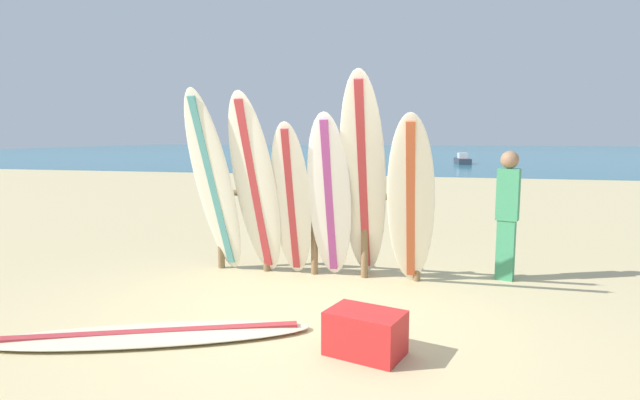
# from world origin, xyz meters

# --- Properties ---
(ground_plane) EXTENTS (120.00, 120.00, 0.00)m
(ground_plane) POSITION_xyz_m (0.00, 0.00, 0.00)
(ground_plane) COLOR #CCB784
(ocean_water) EXTENTS (120.00, 80.00, 0.01)m
(ocean_water) POSITION_xyz_m (0.00, 58.00, 0.00)
(ocean_water) COLOR teal
(ocean_water) RESTS_ON ground
(surfboard_rack) EXTENTS (2.70, 0.09, 1.18)m
(surfboard_rack) POSITION_xyz_m (-0.42, 1.63, 0.71)
(surfboard_rack) COLOR olive
(surfboard_rack) RESTS_ON ground
(surfboard_leaning_far_left) EXTENTS (0.72, 0.95, 2.34)m
(surfboard_leaning_far_left) POSITION_xyz_m (-1.63, 1.28, 1.17)
(surfboard_leaning_far_left) COLOR white
(surfboard_leaning_far_left) RESTS_ON ground
(surfboard_leaning_left) EXTENTS (0.67, 0.89, 2.30)m
(surfboard_leaning_left) POSITION_xyz_m (-1.08, 1.28, 1.15)
(surfboard_leaning_left) COLOR white
(surfboard_leaning_left) RESTS_ON ground
(surfboard_leaning_center_left) EXTENTS (0.52, 0.73, 1.95)m
(surfboard_leaning_center_left) POSITION_xyz_m (-0.64, 1.35, 0.97)
(surfboard_leaning_center_left) COLOR white
(surfboard_leaning_center_left) RESTS_ON ground
(surfboard_leaning_center) EXTENTS (0.54, 0.77, 2.05)m
(surfboard_leaning_center) POSITION_xyz_m (-0.17, 1.35, 1.03)
(surfboard_leaning_center) COLOR white
(surfboard_leaning_center) RESTS_ON ground
(surfboard_leaning_center_right) EXTENTS (0.58, 1.20, 2.49)m
(surfboard_leaning_center_right) POSITION_xyz_m (0.24, 1.35, 1.24)
(surfboard_leaning_center_right) COLOR white
(surfboard_leaning_center_right) RESTS_ON ground
(surfboard_leaning_right) EXTENTS (0.54, 1.00, 2.03)m
(surfboard_leaning_right) POSITION_xyz_m (0.81, 1.19, 1.01)
(surfboard_leaning_right) COLOR white
(surfboard_leaning_right) RESTS_ON ground
(surfboard_lying_on_sand) EXTENTS (2.82, 1.56, 0.08)m
(surfboard_lying_on_sand) POSITION_xyz_m (-1.31, -0.73, 0.04)
(surfboard_lying_on_sand) COLOR beige
(surfboard_lying_on_sand) RESTS_ON ground
(beachgoer_standing) EXTENTS (0.29, 0.23, 1.60)m
(beachgoer_standing) POSITION_xyz_m (1.93, 1.94, 0.88)
(beachgoer_standing) COLOR #3F9966
(beachgoer_standing) RESTS_ON ground
(small_boat_offshore) EXTENTS (1.05, 2.78, 0.71)m
(small_boat_offshore) POSITION_xyz_m (2.47, 29.59, 0.26)
(small_boat_offshore) COLOR #333842
(small_boat_offshore) RESTS_ON ocean_water
(cooler_box) EXTENTS (0.69, 0.55, 0.36)m
(cooler_box) POSITION_xyz_m (0.57, -0.60, 0.18)
(cooler_box) COLOR red
(cooler_box) RESTS_ON ground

